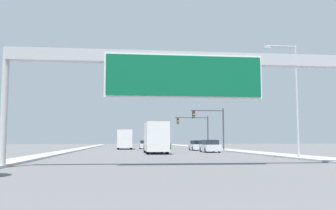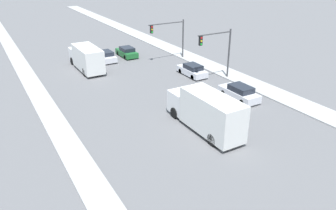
% 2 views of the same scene
% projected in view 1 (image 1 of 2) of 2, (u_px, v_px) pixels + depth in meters
% --- Properties ---
extents(sidewalk_right, '(3.00, 120.00, 0.15)m').
position_uv_depth(sidewalk_right, '(211.00, 148.00, 64.06)').
color(sidewalk_right, '#A7A7A7').
rests_on(sidewalk_right, ground).
extents(median_strip_left, '(2.00, 120.00, 0.15)m').
position_uv_depth(median_strip_left, '(80.00, 149.00, 61.61)').
color(median_strip_left, '#A7A7A7').
rests_on(median_strip_left, ground).
extents(sign_gantry, '(20.27, 0.73, 6.61)m').
position_uv_depth(sign_gantry, '(184.00, 70.00, 21.66)').
color(sign_gantry, '#B2B2B7').
rests_on(sign_gantry, ground).
extents(car_near_center, '(1.86, 4.64, 1.53)m').
position_uv_depth(car_near_center, '(210.00, 146.00, 46.05)').
color(car_near_center, silver).
rests_on(car_near_center, ground).
extents(car_far_left, '(1.89, 4.34, 1.46)m').
position_uv_depth(car_far_left, '(145.00, 145.00, 65.05)').
color(car_far_left, silver).
rests_on(car_far_left, ground).
extents(car_mid_right, '(1.86, 4.28, 1.45)m').
position_uv_depth(car_mid_right, '(165.00, 145.00, 65.95)').
color(car_mid_right, '#1E662D').
rests_on(car_mid_right, ground).
extents(car_near_left, '(1.81, 4.40, 1.46)m').
position_uv_depth(car_near_left, '(197.00, 146.00, 54.54)').
color(car_near_left, silver).
rests_on(car_near_left, ground).
extents(truck_box_primary, '(2.37, 8.29, 3.16)m').
position_uv_depth(truck_box_primary, '(125.00, 139.00, 62.23)').
color(truck_box_primary, white).
rests_on(truck_box_primary, ground).
extents(truck_box_secondary, '(2.34, 8.43, 3.41)m').
position_uv_depth(truck_box_secondary, '(156.00, 138.00, 41.82)').
color(truck_box_secondary, white).
rests_on(truck_box_secondary, ground).
extents(traffic_light_near_intersection, '(4.68, 0.32, 5.93)m').
position_uv_depth(traffic_light_near_intersection, '(213.00, 122.00, 52.28)').
color(traffic_light_near_intersection, '#3D3D3F').
rests_on(traffic_light_near_intersection, ground).
extents(traffic_light_mid_block, '(5.58, 0.32, 5.53)m').
position_uv_depth(traffic_light_mid_block, '(196.00, 126.00, 62.11)').
color(traffic_light_mid_block, '#3D3D3F').
rests_on(traffic_light_mid_block, ground).
extents(street_lamp_right, '(2.81, 0.28, 9.22)m').
position_uv_depth(street_lamp_right, '(293.00, 91.00, 30.09)').
color(street_lamp_right, '#B2B2B7').
rests_on(street_lamp_right, ground).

